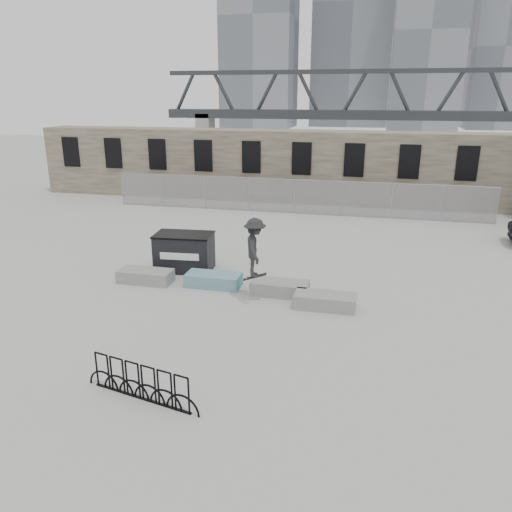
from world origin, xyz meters
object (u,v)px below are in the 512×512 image
at_px(planter_center_right, 280,287).
at_px(planter_center_left, 213,279).
at_px(dumpster, 184,252).
at_px(planter_far_left, 146,276).
at_px(planter_offset, 325,300).
at_px(bike_rack, 141,382).
at_px(skateboarder, 255,248).

bearing_deg(planter_center_right, planter_center_left, 175.02).
xyz_separation_m(planter_center_left, dumpster, (-1.67, 1.44, 0.49)).
relative_size(planter_far_left, planter_center_left, 1.00).
xyz_separation_m(planter_center_left, planter_offset, (4.17, -1.00, 0.00)).
distance_m(planter_center_right, bike_rack, 7.23).
relative_size(planter_far_left, dumpster, 0.84).
height_order(planter_center_left, planter_offset, same).
relative_size(planter_far_left, planter_offset, 1.00).
bearing_deg(planter_far_left, planter_offset, -6.74).
xyz_separation_m(planter_center_left, planter_center_right, (2.51, -0.22, 0.00)).
bearing_deg(dumpster, planter_center_left, -45.74).
distance_m(planter_offset, bike_rack, 7.14).
height_order(planter_center_right, skateboarder, skateboarder).
bearing_deg(planter_center_right, dumpster, 158.34).
bearing_deg(planter_offset, planter_center_right, 154.66).
distance_m(planter_center_left, skateboarder, 2.68).
relative_size(planter_offset, dumpster, 0.84).
bearing_deg(planter_offset, bike_rack, -120.03).
height_order(planter_center_right, planter_offset, same).
relative_size(planter_far_left, skateboarder, 0.94).
distance_m(planter_center_right, skateboarder, 1.99).
distance_m(planter_offset, skateboarder, 2.88).
bearing_deg(bike_rack, skateboarder, 78.75).
bearing_deg(planter_center_left, planter_offset, -13.54).
bearing_deg(planter_center_left, bike_rack, -85.24).
height_order(dumpster, bike_rack, dumpster).
bearing_deg(skateboarder, bike_rack, 152.34).
bearing_deg(bike_rack, planter_center_right, 74.65).
relative_size(planter_center_left, bike_rack, 0.65).
relative_size(planter_center_right, skateboarder, 0.94).
distance_m(planter_far_left, bike_rack, 7.68).
bearing_deg(bike_rack, planter_offset, 59.97).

